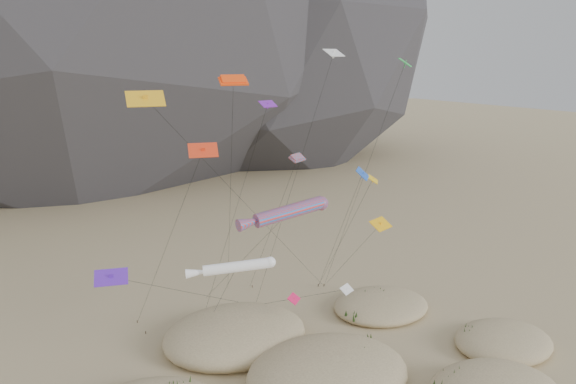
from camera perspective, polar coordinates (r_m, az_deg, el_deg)
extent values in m
ellipsoid|color=black|center=(161.29, -2.30, 17.43)|extent=(130.55, 126.41, 100.00)
ellipsoid|color=#CCB789|center=(50.30, 4.06, -17.91)|extent=(14.45, 12.29, 3.73)
ellipsoid|color=#CCB789|center=(59.25, 21.03, -13.99)|extent=(9.83, 8.36, 2.51)
ellipsoid|color=#CCB789|center=(56.41, -5.38, -14.23)|extent=(14.24, 12.10, 3.68)
ellipsoid|color=#CCB789|center=(63.63, 9.42, -11.31)|extent=(10.92, 9.28, 2.29)
ellipsoid|color=black|center=(51.02, 6.54, -17.14)|extent=(3.10, 2.65, 0.93)
ellipsoid|color=black|center=(54.09, 7.71, -15.39)|extent=(2.72, 2.33, 0.82)
ellipsoid|color=black|center=(59.30, 18.16, -13.68)|extent=(2.24, 1.92, 0.67)
ellipsoid|color=black|center=(56.53, -4.59, -13.95)|extent=(2.84, 2.43, 0.85)
ellipsoid|color=black|center=(55.02, -3.71, -14.88)|extent=(2.67, 2.29, 0.80)
ellipsoid|color=black|center=(64.94, 8.39, -10.55)|extent=(2.29, 1.96, 0.69)
ellipsoid|color=black|center=(60.89, 6.95, -12.32)|extent=(2.41, 2.06, 0.72)
cylinder|color=#3F2D1E|center=(61.67, -6.16, -12.41)|extent=(0.08, 0.08, 0.30)
cylinder|color=#3F2D1E|center=(61.37, -8.68, -12.63)|extent=(0.08, 0.08, 0.30)
cylinder|color=#3F2D1E|center=(64.01, -3.34, -11.34)|extent=(0.08, 0.08, 0.30)
cylinder|color=#3F2D1E|center=(68.70, -3.66, -9.54)|extent=(0.08, 0.08, 0.30)
cylinder|color=#3F2D1E|center=(68.92, 3.09, -9.46)|extent=(0.08, 0.08, 0.30)
cylinder|color=#3F2D1E|center=(62.17, -15.07, -12.60)|extent=(0.08, 0.08, 0.30)
cylinder|color=#3F2D1E|center=(69.00, 3.66, -9.43)|extent=(0.08, 0.08, 0.30)
cylinder|color=#3F2D1E|center=(59.77, -14.25, -13.66)|extent=(0.08, 0.08, 0.30)
cylinder|color=#FF2C1A|center=(49.63, 0.17, -2.00)|extent=(6.93, 1.29, 1.96)
sphere|color=#FF2C1A|center=(51.40, 3.39, -1.16)|extent=(1.31, 1.31, 1.31)
cone|color=#FF2C1A|center=(47.90, -3.63, -3.03)|extent=(2.84, 1.14, 1.41)
cylinder|color=black|center=(57.81, -4.68, -6.93)|extent=(1.72, 15.58, 13.78)
cylinder|color=white|center=(47.14, -5.22, -7.57)|extent=(5.57, 2.96, 1.28)
sphere|color=white|center=(47.33, -1.82, -7.14)|extent=(0.94, 0.94, 0.94)
cone|color=white|center=(47.13, -8.98, -8.05)|extent=(2.42, 1.61, 0.96)
cylinder|color=black|center=(53.87, -6.84, -10.66)|extent=(1.80, 10.65, 10.14)
cube|color=#F8400D|center=(48.03, -5.57, 11.15)|extent=(2.56, 1.37, 0.73)
cube|color=#F8400D|center=(48.02, -5.57, 11.37)|extent=(2.16, 1.10, 0.71)
cylinder|color=black|center=(57.49, -5.90, -1.15)|extent=(5.72, 14.24, 25.11)
cube|color=#FF321A|center=(52.30, 0.96, 3.42)|extent=(2.09, 1.57, 0.55)
cube|color=#FF321A|center=(52.27, 0.96, 3.61)|extent=(1.75, 1.29, 0.54)
cylinder|color=black|center=(60.33, -1.78, -3.95)|extent=(1.72, 13.15, 17.88)
cube|color=yellow|center=(54.20, 8.62, 1.31)|extent=(1.89, 1.95, 0.63)
cube|color=yellow|center=(54.23, 8.62, 1.15)|extent=(0.27, 0.27, 0.61)
cylinder|color=black|center=(61.24, 5.54, -4.77)|extent=(2.03, 11.69, 15.68)
cube|color=#531EB4|center=(45.02, -17.53, -8.25)|extent=(2.74, 1.97, 0.91)
cube|color=#531EB4|center=(45.07, -17.52, -8.43)|extent=(0.36, 0.34, 0.85)
cylinder|color=black|center=(54.12, -9.23, -10.19)|extent=(17.90, 10.31, 10.80)
cube|color=silver|center=(55.90, 4.69, 13.92)|extent=(2.38, 1.69, 0.73)
cube|color=silver|center=(55.90, 4.68, 13.77)|extent=(0.30, 0.25, 0.75)
cylinder|color=black|center=(58.38, 0.38, 0.38)|extent=(5.73, 6.20, 27.42)
cube|color=gold|center=(39.84, -14.29, 9.18)|extent=(2.77, 1.77, 1.02)
cube|color=gold|center=(39.85, -14.28, 8.96)|extent=(0.37, 0.37, 0.87)
cylinder|color=black|center=(53.16, -2.89, -2.73)|extent=(25.08, 13.71, 24.28)
cube|color=green|center=(56.08, 11.83, 12.76)|extent=(2.47, 2.40, 0.82)
cube|color=green|center=(56.08, 11.82, 12.60)|extent=(0.36, 0.35, 0.78)
cylinder|color=black|center=(61.24, 7.30, 0.46)|extent=(1.40, 10.82, 26.52)
cube|color=red|center=(42.78, -8.62, 4.22)|extent=(2.41, 1.64, 0.99)
cube|color=red|center=(42.81, -8.62, 4.02)|extent=(0.36, 0.41, 0.72)
cylinder|color=black|center=(51.87, -12.40, -5.82)|extent=(1.64, 15.18, 20.21)
cube|color=#6C1CA7|center=(50.15, -2.06, 8.93)|extent=(1.71, 1.13, 0.56)
cube|color=#6C1CA7|center=(50.16, -2.06, 8.76)|extent=(0.21, 0.19, 0.55)
cylinder|color=black|center=(54.71, -5.68, -3.00)|extent=(3.85, 7.64, 22.99)
cube|color=blue|center=(50.88, 7.58, 1.87)|extent=(2.24, 2.23, 0.93)
cube|color=blue|center=(50.91, 7.57, 1.70)|extent=(0.41, 0.41, 0.71)
cylinder|color=black|center=(59.59, 5.01, -4.70)|extent=(4.80, 13.48, 16.83)
cube|color=#ED1653|center=(48.90, 0.61, -10.78)|extent=(1.60, 1.50, 0.54)
cube|color=#ED1653|center=(48.96, 0.61, -10.94)|extent=(0.23, 0.23, 0.50)
cylinder|color=black|center=(56.44, -1.63, -11.15)|extent=(3.56, 13.60, 6.89)
cube|color=silver|center=(53.31, 5.98, -9.80)|extent=(1.66, 1.28, 0.61)
cube|color=silver|center=(53.37, 5.98, -9.95)|extent=(0.24, 0.25, 0.51)
cylinder|color=black|center=(58.49, 0.90, -10.72)|extent=(2.88, 12.73, 5.97)
cube|color=#F4AB0C|center=(52.84, 9.41, -3.24)|extent=(2.55, 1.85, 0.83)
cube|color=#F4AB0C|center=(52.88, 9.40, -3.39)|extent=(0.33, 0.31, 0.79)
cylinder|color=black|center=(60.78, 6.17, -6.80)|extent=(3.53, 13.73, 11.94)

